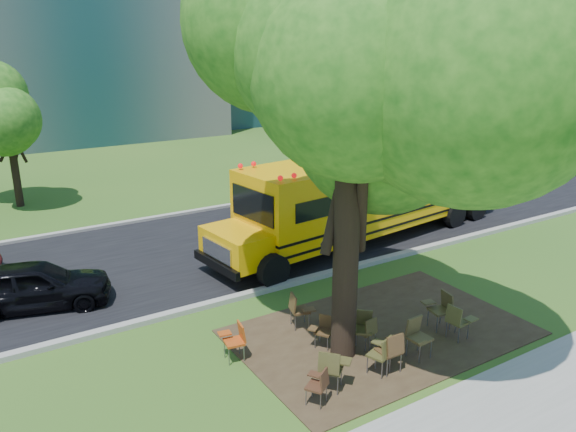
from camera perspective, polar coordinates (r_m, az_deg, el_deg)
ground at (r=13.98m, az=4.91°, el=-11.92°), size 160.00×160.00×0.00m
dirt_patch at (r=14.20m, az=9.46°, el=-11.55°), size 7.00×4.50×0.03m
asphalt_road at (r=19.49m, az=-7.42°, el=-3.14°), size 80.00×8.00×0.04m
kerb_near at (r=16.18m, az=-1.45°, el=-7.28°), size 80.00×0.25×0.14m
kerb_far at (r=23.08m, az=-11.68°, el=0.09°), size 80.00×0.25×0.14m
bg_tree_2 at (r=25.93m, az=-26.76°, el=9.88°), size 4.80×4.80×6.62m
bg_tree_3 at (r=28.30m, az=1.26°, el=13.87°), size 5.60×5.60×7.84m
bg_tree_4 at (r=32.67m, az=14.41°, el=12.64°), size 5.00×5.00×6.85m
main_tree at (r=11.35m, az=6.42°, el=11.46°), size 7.20×7.20×9.30m
school_bus at (r=20.25m, az=9.03°, el=2.70°), size 12.51×4.10×3.01m
chair_0 at (r=11.39m, az=3.18°, el=-16.57°), size 0.52×0.65×0.78m
chair_1 at (r=11.70m, az=4.46°, el=-14.98°), size 0.81×0.64×0.95m
chair_2 at (r=12.38m, az=9.55°, el=-13.38°), size 0.61×0.69×0.90m
chair_3 at (r=13.28m, az=7.50°, el=-10.96°), size 0.78×0.61×0.90m
chair_4 at (r=12.44m, az=10.50°, el=-13.05°), size 0.63×0.56×0.96m
chair_5 at (r=13.09m, az=12.98°, el=-11.59°), size 0.62×0.59×0.95m
chair_6 at (r=14.44m, az=15.30°, el=-8.83°), size 0.57×0.71×0.97m
chair_7 at (r=14.03m, az=16.87°, el=-9.99°), size 0.58×0.60×0.90m
chair_8 at (r=12.78m, az=-5.33°, el=-12.18°), size 0.52×0.64×0.88m
chair_9 at (r=13.25m, az=3.65°, el=-11.27°), size 0.66×0.52×0.79m
chair_10 at (r=13.95m, az=1.05°, el=-9.30°), size 0.55×0.70×0.92m
chair_11 at (r=13.30m, az=8.15°, el=-11.30°), size 0.52×0.51×0.79m
black_car at (r=16.35m, az=-24.35°, el=-6.43°), size 4.11×2.52×1.31m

